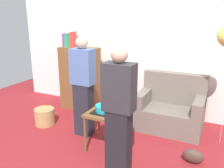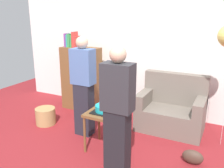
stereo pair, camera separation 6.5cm
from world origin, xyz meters
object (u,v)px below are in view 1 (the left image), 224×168
at_px(person_holding_cake, 119,114).
at_px(wicker_basket, 45,117).
at_px(bookshelf, 80,78).
at_px(birthday_cake, 104,109).
at_px(handbag, 193,156).
at_px(couch, 171,110).
at_px(person_blowing_candles, 83,87).
at_px(side_table, 105,118).

distance_m(person_holding_cake, wicker_basket, 2.08).
distance_m(bookshelf, wicker_basket, 1.10).
bearing_deg(wicker_basket, birthday_cake, -11.13).
bearing_deg(person_holding_cake, handbag, -117.53).
bearing_deg(wicker_basket, bookshelf, 80.07).
xyz_separation_m(couch, person_holding_cake, (-0.28, -1.59, 0.49)).
bearing_deg(person_holding_cake, person_blowing_candles, -15.58).
bearing_deg(person_blowing_candles, bookshelf, 147.42).
distance_m(couch, bookshelf, 1.96).
height_order(couch, person_blowing_candles, person_blowing_candles).
height_order(couch, handbag, couch).
height_order(birthday_cake, wicker_basket, birthday_cake).
distance_m(couch, person_holding_cake, 1.69).
xyz_separation_m(person_holding_cake, handbag, (0.81, 0.68, -0.73)).
height_order(person_blowing_candles, wicker_basket, person_blowing_candles).
xyz_separation_m(side_table, handbag, (1.25, 0.20, -0.40)).
relative_size(person_holding_cake, handbag, 5.82).
xyz_separation_m(bookshelf, handbag, (2.45, -1.02, -0.57)).
height_order(person_blowing_candles, person_holding_cake, same).
height_order(birthday_cake, handbag, birthday_cake).
relative_size(bookshelf, person_holding_cake, 0.99).
height_order(couch, wicker_basket, couch).
bearing_deg(person_blowing_candles, couch, 55.68).
height_order(couch, birthday_cake, couch).
height_order(bookshelf, wicker_basket, bookshelf).
distance_m(person_blowing_candles, wicker_basket, 1.09).
bearing_deg(couch, person_holding_cake, -100.01).
xyz_separation_m(side_table, person_blowing_candles, (-0.52, 0.27, 0.33)).
bearing_deg(couch, person_blowing_candles, -145.97).
xyz_separation_m(side_table, wicker_basket, (-1.38, 0.27, -0.35)).
height_order(birthday_cake, person_blowing_candles, person_blowing_candles).
bearing_deg(person_holding_cake, bookshelf, -23.57).
relative_size(side_table, wicker_basket, 1.65).
height_order(bookshelf, side_table, bookshelf).
relative_size(person_blowing_candles, person_holding_cake, 1.00).
bearing_deg(person_blowing_candles, side_table, -5.73).
bearing_deg(bookshelf, handbag, -22.59).
height_order(birthday_cake, person_holding_cake, person_holding_cake).
distance_m(side_table, birthday_cake, 0.14).
xyz_separation_m(person_blowing_candles, handbag, (1.77, -0.07, -0.73)).
distance_m(side_table, person_blowing_candles, 0.68).
relative_size(couch, side_table, 1.85).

